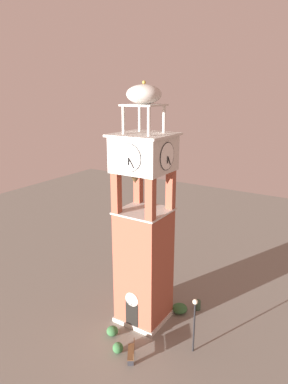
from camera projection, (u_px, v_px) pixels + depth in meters
name	position (u px, v px, depth m)	size (l,w,h in m)	color
ground	(144.00, 317.00, 27.85)	(80.00, 80.00, 0.00)	gray
clock_tower	(144.00, 233.00, 25.82)	(3.99, 3.99, 18.09)	#9E4C38
park_bench	(132.00, 352.00, 23.49)	(1.22, 1.59, 0.95)	brown
lamp_post	(195.00, 316.00, 23.43)	(0.36, 0.36, 4.11)	black
trash_bin	(198.00, 305.00, 28.73)	(0.52, 0.52, 0.80)	#38513D
shrub_near_entry	(118.00, 348.00, 23.98)	(0.74, 0.74, 0.76)	#336638
shrub_left_of_tower	(112.00, 331.00, 25.69)	(0.86, 0.86, 0.71)	#336638
shrub_behind_bench	(180.00, 308.00, 28.39)	(1.25, 1.25, 0.67)	#336638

